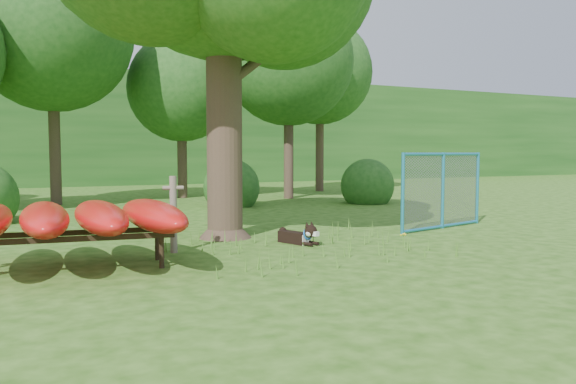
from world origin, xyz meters
name	(u,v)px	position (x,y,z in m)	size (l,w,h in m)	color
ground	(310,259)	(0.00, 0.00, 0.00)	(80.00, 80.00, 0.00)	#244E0F
wooden_post	(173,212)	(-1.79, 1.56, 0.69)	(0.36, 0.14, 1.31)	#665B4C
kayak_rack	(73,218)	(-3.46, 0.86, 0.75)	(3.06, 3.17, 0.98)	black
husky_dog	(300,236)	(0.55, 1.41, 0.16)	(0.50, 1.01, 0.46)	black
fence_section	(443,190)	(4.44, 1.96, 0.86)	(2.85, 0.79, 2.85)	teal
wildflower_clump	(403,235)	(2.18, 0.43, 0.19)	(0.11, 0.10, 0.23)	#50842B
bg_tree_b	(52,31)	(-3.00, 12.00, 5.61)	(5.20, 5.20, 8.22)	#39291F
bg_tree_c	(181,88)	(1.50, 13.00, 4.11)	(4.00, 4.00, 6.12)	#39291F
bg_tree_d	(289,61)	(5.00, 11.00, 5.08)	(4.80, 4.80, 7.50)	#39291F
bg_tree_e	(320,72)	(8.00, 14.00, 5.23)	(4.60, 4.60, 7.55)	#39291F
shrub_right	(367,203)	(6.50, 8.00, 0.00)	(1.80, 1.80, 1.80)	#1D4C18
shrub_mid	(232,206)	(2.00, 9.00, 0.00)	(1.80, 1.80, 1.80)	#1D4C18
wooded_hillside	(91,131)	(0.00, 28.00, 3.00)	(80.00, 12.00, 6.00)	#1D4C18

